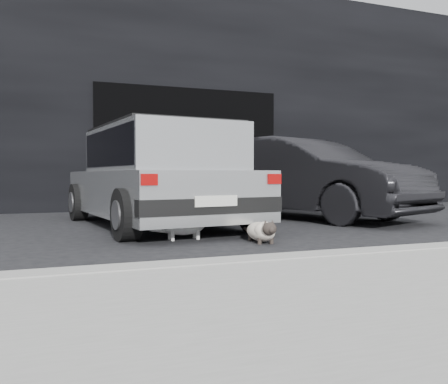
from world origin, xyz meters
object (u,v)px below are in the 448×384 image
object	(u,v)px
cat_siamese	(262,231)
cat_white	(187,224)
second_car	(304,178)
silver_hatchback	(158,172)

from	to	relation	value
cat_siamese	cat_white	bearing A→B (deg)	-32.63
second_car	cat_siamese	size ratio (longest dim) A/B	5.18
second_car	cat_siamese	bearing A→B (deg)	-149.52
silver_hatchback	second_car	size ratio (longest dim) A/B	0.98
silver_hatchback	cat_white	bearing A→B (deg)	-97.22
silver_hatchback	cat_white	world-z (taller)	silver_hatchback
second_car	cat_white	bearing A→B (deg)	-165.32
second_car	cat_white	distance (m)	3.30
silver_hatchback	cat_siamese	xyz separation A→B (m)	(0.69, -2.03, -0.66)
cat_siamese	cat_white	size ratio (longest dim) A/B	1.06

